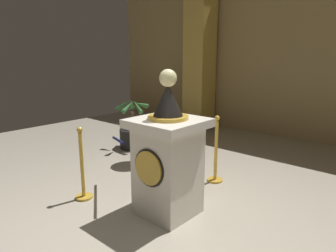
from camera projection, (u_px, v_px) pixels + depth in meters
ground_plane at (152, 225)px, 3.60m from camera, size 11.77×11.77×0.00m
back_wall at (310, 52)px, 6.79m from camera, size 11.77×0.16×4.00m
pedestal_clock at (168, 158)px, 3.73m from camera, size 0.80×0.80×1.78m
stanchion_near at (216, 159)px, 4.77m from camera, size 0.24×0.24×1.05m
stanchion_far at (83, 174)px, 4.19m from camera, size 0.24×0.24×1.01m
velvet_rope at (153, 137)px, 4.38m from camera, size 1.39×1.40×0.22m
column_left at (200, 56)px, 8.16m from camera, size 0.77×0.77×3.84m
potted_palm_left at (133, 134)px, 6.53m from camera, size 0.71×0.73×1.08m
cafe_table at (142, 138)px, 5.56m from camera, size 0.53×0.53×0.75m
cafe_chair_red at (163, 139)px, 5.08m from camera, size 0.57×0.57×0.96m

